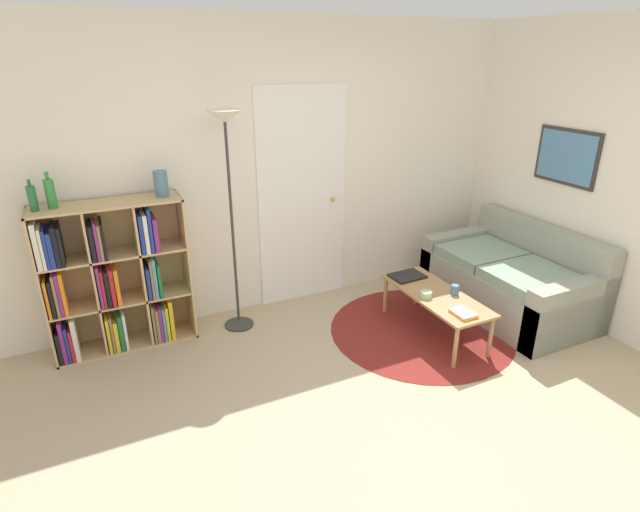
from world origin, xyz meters
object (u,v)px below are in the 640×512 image
bookshelf (112,281)px  coffee_table (435,297)px  couch (512,281)px  bottle_middle (50,193)px  bowl (426,295)px  laptop (407,276)px  vase_on_shelf (161,184)px  floor_lamp (227,152)px  cup (455,290)px  bottle_left (32,198)px

bookshelf → coffee_table: bookshelf is taller
couch → bottle_middle: size_ratio=5.71×
couch → bowl: bearing=-175.0°
bookshelf → couch: bookshelf is taller
laptop → bottle_middle: bearing=167.6°
bowl → vase_on_shelf: vase_on_shelf is taller
bookshelf → floor_lamp: (0.98, -0.12, 0.98)m
cup → bottle_left: size_ratio=0.37×
cup → bowl: bearing=167.5°
floor_lamp → bowl: 2.00m
couch → bottle_left: 4.12m
coffee_table → laptop: (-0.03, 0.38, 0.05)m
couch → bookshelf: bearing=165.3°
vase_on_shelf → bowl: bearing=-27.9°
coffee_table → cup: bearing=-33.1°
bowl → bottle_left: bottle_left is taller
couch → bottle_middle: bottle_middle is taller
bottle_left → laptop: bearing=-11.5°
cup → bottle_left: bottle_left is taller
bowl → bottle_middle: bottle_middle is taller
bottle_left → vase_on_shelf: 0.89m
cup → bottle_left: 3.35m
couch → coffee_table: (-0.97, -0.07, 0.07)m
bottle_left → bookshelf: bearing=0.7°
cup → vase_on_shelf: size_ratio=0.42×
bottle_left → coffee_table: bearing=-18.4°
laptop → cup: bearing=-70.9°
couch → coffee_table: size_ratio=1.42×
bottle_left → vase_on_shelf: size_ratio=1.13×
coffee_table → vase_on_shelf: bearing=154.2°
floor_lamp → bottle_middle: 1.32m
floor_lamp → cup: bearing=-29.9°
floor_lamp → bottle_middle: floor_lamp is taller
floor_lamp → bowl: size_ratio=18.89×
bowl → coffee_table: bearing=12.2°
bookshelf → cup: (2.62, -1.06, -0.16)m
bookshelf → bottle_left: size_ratio=5.36×
floor_lamp → bottle_left: bearing=175.4°
bookshelf → floor_lamp: bearing=-6.8°
bowl → cup: size_ratio=1.17×
couch → vase_on_shelf: bearing=163.1°
couch → bowl: 1.11m
floor_lamp → vase_on_shelf: (-0.51, 0.12, -0.23)m
laptop → cup: size_ratio=3.67×
bottle_middle → bottle_left: bearing=-169.8°
bookshelf → bottle_left: (-0.42, -0.01, 0.74)m
floor_lamp → bottle_middle: size_ratio=7.02×
bottle_left → bottle_middle: size_ratio=0.86×
bottle_middle → coffee_table: bearing=-19.5°
bowl → cup: 0.26m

